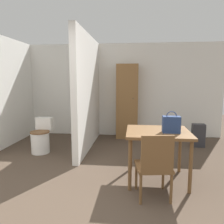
% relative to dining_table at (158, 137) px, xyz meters
% --- Properties ---
extents(wall_back, '(5.72, 0.12, 2.50)m').
position_rel_dining_table_xyz_m(wall_back, '(-0.90, 2.78, 0.57)').
color(wall_back, white).
rests_on(wall_back, ground_plane).
extents(partition_wall, '(0.12, 2.31, 2.50)m').
position_rel_dining_table_xyz_m(partition_wall, '(-1.40, 1.57, 0.57)').
color(partition_wall, white).
rests_on(partition_wall, ground_plane).
extents(dining_table, '(0.93, 0.83, 0.78)m').
position_rel_dining_table_xyz_m(dining_table, '(0.00, 0.00, 0.00)').
color(dining_table, brown).
rests_on(dining_table, ground_plane).
extents(wooden_chair, '(0.50, 0.50, 0.88)m').
position_rel_dining_table_xyz_m(wooden_chair, '(-0.09, -0.56, -0.21)').
color(wooden_chair, brown).
rests_on(wooden_chair, ground_plane).
extents(toilet, '(0.40, 0.55, 0.72)m').
position_rel_dining_table_xyz_m(toilet, '(-2.33, 1.10, -0.38)').
color(toilet, white).
rests_on(toilet, ground_plane).
extents(handbag, '(0.25, 0.13, 0.31)m').
position_rel_dining_table_xyz_m(handbag, '(0.17, -0.10, 0.22)').
color(handbag, navy).
rests_on(handbag, dining_table).
extents(wooden_cabinet, '(0.56, 0.42, 1.94)m').
position_rel_dining_table_xyz_m(wooden_cabinet, '(-0.55, 2.50, 0.29)').
color(wooden_cabinet, brown).
rests_on(wooden_cabinet, ground_plane).
extents(space_heater, '(0.28, 0.19, 0.53)m').
position_rel_dining_table_xyz_m(space_heater, '(1.12, 1.85, -0.42)').
color(space_heater, '#2D2D33').
rests_on(space_heater, ground_plane).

